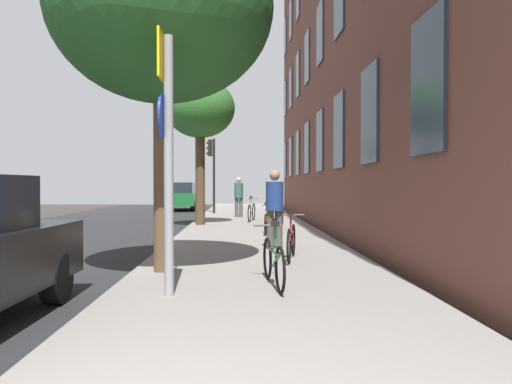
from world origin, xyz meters
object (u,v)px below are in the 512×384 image
Objects in this scene: bicycle_5 at (252,211)px; pedestrian_0 at (275,204)px; car_1 at (181,196)px; bicycle_2 at (271,229)px; traffic_light at (212,162)px; pedestrian_1 at (239,194)px; bicycle_3 at (267,222)px; bicycle_1 at (291,241)px; bicycle_4 at (277,215)px; tree_far at (200,110)px; sign_post at (167,142)px; tree_near at (161,7)px; bicycle_0 at (273,261)px.

bicycle_5 is 1.01× the size of pedestrian_0.
bicycle_2 is at bearing -76.42° from car_1.
pedestrian_0 is at bearing -81.02° from traffic_light.
bicycle_2 is 17.75m from car_1.
bicycle_3 is at bearing -83.59° from pedestrian_1.
bicycle_1 is 1.63m from pedestrian_0.
bicycle_4 is at bearing -71.36° from traffic_light.
bicycle_4 is 0.97× the size of pedestrian_1.
pedestrian_1 is (-0.49, 2.42, 0.60)m from bicycle_5.
tree_far is 4.34m from bicycle_5.
bicycle_4 is 0.97× the size of pedestrian_0.
traffic_light is at bearing 91.40° from sign_post.
sign_post reaches higher than pedestrian_1.
bicycle_4 is at bearing 78.99° from bicycle_3.
bicycle_4 is (0.27, 7.20, 0.02)m from bicycle_1.
tree_near reaches higher than car_1.
bicycle_0 is at bearing -89.94° from bicycle_5.
traffic_light reaches higher than bicycle_2.
bicycle_0 is 9.63m from bicycle_4.
bicycle_5 is at bearing 93.78° from bicycle_3.
bicycle_3 is 15.43m from car_1.
pedestrian_0 is (0.29, 3.90, 0.63)m from bicycle_0.
bicycle_3 is at bearing 89.37° from bicycle_2.
bicycle_2 is 2.40m from bicycle_3.
car_1 is at bearing 102.59° from bicycle_1.
bicycle_2 is at bearing 95.31° from bicycle_1.
bicycle_0 reaches higher than bicycle_3.
bicycle_4 is 13.29m from car_1.
bicycle_5 is at bearing 92.31° from bicycle_2.
traffic_light is (-0.43, 17.80, 0.54)m from sign_post.
pedestrian_1 is at bearing 94.79° from bicycle_1.
traffic_light reaches higher than bicycle_5.
bicycle_3 is at bearing -74.23° from car_1.
pedestrian_0 is (1.68, 4.40, -0.97)m from sign_post.
tree_far is 3.12× the size of bicycle_0.
pedestrian_0 reaches higher than bicycle_1.
traffic_light is at bearing 99.54° from bicycle_2.
bicycle_1 is 0.94× the size of pedestrian_0.
bicycle_5 is 0.40× the size of car_1.
sign_post is 17.81m from traffic_light.
traffic_light is 15.22m from bicycle_1.
bicycle_3 is at bearing 89.82° from pedestrian_0.
bicycle_5 is (1.71, 10.78, -3.88)m from tree_near.
pedestrian_0 is at bearing -90.18° from bicycle_3.
tree_far reaches higher than bicycle_4.
car_1 is at bearing 113.92° from pedestrian_1.
sign_post is 1.93× the size of pedestrian_0.
tree_far is 3.09× the size of bicycle_2.
bicycle_2 is (2.12, -5.64, -3.64)m from tree_far.
bicycle_5 reaches higher than bicycle_0.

